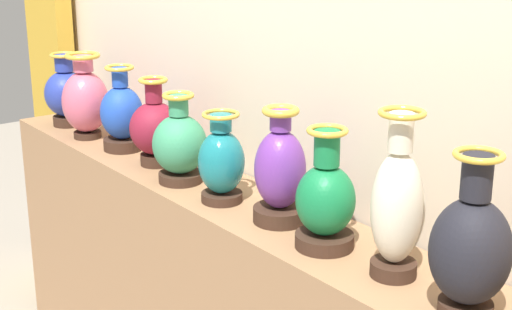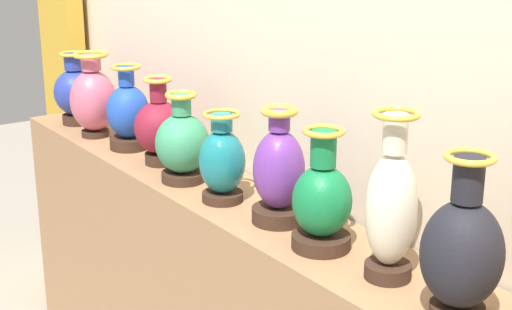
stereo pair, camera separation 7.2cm
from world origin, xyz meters
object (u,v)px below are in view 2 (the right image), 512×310
object	(u,v)px
vase_cobalt	(76,92)
vase_teal	(222,162)
vase_violet	(279,173)
vase_jade	(182,144)
vase_sapphire	(128,114)
vase_onyx	(462,252)
vase_emerald	(322,202)
vase_ivory	(391,208)
vase_rose	(93,98)
vase_burgundy	(160,127)

from	to	relation	value
vase_cobalt	vase_teal	bearing A→B (deg)	-0.41
vase_violet	vase_jade	bearing A→B (deg)	-175.06
vase_sapphire	vase_onyx	xyz separation A→B (m)	(1.62, -0.01, 0.02)
vase_jade	vase_emerald	xyz separation A→B (m)	(0.70, 0.02, 0.00)
vase_sapphire	vase_teal	bearing A→B (deg)	-1.95
vase_teal	vase_ivory	xyz separation A→B (m)	(0.69, 0.04, 0.06)
vase_jade	vase_ivory	world-z (taller)	vase_ivory
vase_jade	vase_ivory	size ratio (longest dim) A/B	0.72
vase_sapphire	vase_teal	size ratio (longest dim) A/B	1.13
vase_rose	vase_onyx	bearing A→B (deg)	0.77
vase_rose	vase_emerald	world-z (taller)	vase_rose
vase_cobalt	vase_sapphire	bearing A→B (deg)	1.85
vase_sapphire	vase_burgundy	world-z (taller)	vase_sapphire
vase_rose	vase_emerald	xyz separation A→B (m)	(1.39, 0.03, -0.02)
vase_jade	vase_ivory	xyz separation A→B (m)	(0.93, 0.04, 0.05)
vase_onyx	vase_cobalt	bearing A→B (deg)	-179.89
vase_rose	vase_onyx	size ratio (longest dim) A/B	0.90
vase_teal	vase_emerald	bearing A→B (deg)	2.29
vase_burgundy	vase_sapphire	bearing A→B (deg)	-179.22
vase_teal	vase_violet	world-z (taller)	vase_violet
vase_cobalt	vase_ivory	bearing A→B (deg)	0.86
vase_jade	vase_cobalt	bearing A→B (deg)	179.29
vase_emerald	vase_sapphire	bearing A→B (deg)	179.73
vase_rose	vase_burgundy	xyz separation A→B (m)	(0.48, 0.04, -0.02)
vase_emerald	vase_cobalt	bearing A→B (deg)	-179.65
vase_cobalt	vase_ivory	world-z (taller)	vase_ivory
vase_emerald	vase_rose	bearing A→B (deg)	-178.73
vase_cobalt	vase_onyx	size ratio (longest dim) A/B	0.81
vase_rose	vase_sapphire	world-z (taller)	vase_rose
vase_burgundy	vase_ivory	distance (m)	1.14
vase_sapphire	vase_onyx	bearing A→B (deg)	-0.39
vase_cobalt	vase_emerald	size ratio (longest dim) A/B	0.94
vase_teal	vase_violet	bearing A→B (deg)	9.04
vase_cobalt	vase_ivory	distance (m)	1.86
vase_burgundy	vase_onyx	world-z (taller)	vase_onyx
vase_violet	vase_burgundy	bearing A→B (deg)	-179.07
vase_burgundy	vase_teal	size ratio (longest dim) A/B	1.11
vase_ivory	vase_teal	bearing A→B (deg)	-176.97
vase_emerald	vase_violet	bearing A→B (deg)	174.71
vase_jade	vase_ivory	distance (m)	0.93
vase_cobalt	vase_emerald	bearing A→B (deg)	0.35
vase_burgundy	vase_teal	bearing A→B (deg)	-3.42
vase_rose	vase_jade	world-z (taller)	vase_rose
vase_cobalt	vase_teal	xyz separation A→B (m)	(1.17, -0.01, -0.01)
vase_sapphire	vase_ivory	world-z (taller)	vase_ivory
vase_rose	vase_teal	size ratio (longest dim) A/B	1.20
vase_onyx	vase_emerald	bearing A→B (deg)	179.30
vase_sapphire	vase_onyx	world-z (taller)	vase_onyx
vase_burgundy	vase_violet	world-z (taller)	vase_violet
vase_violet	vase_sapphire	bearing A→B (deg)	-179.11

